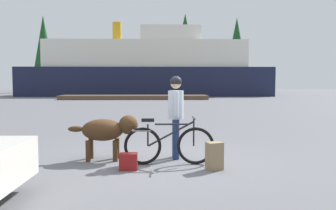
% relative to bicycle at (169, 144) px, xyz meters
% --- Properties ---
extents(ground_plane, '(160.00, 160.00, 0.00)m').
position_rel_bicycle_xyz_m(ground_plane, '(-0.23, 0.21, -0.39)').
color(ground_plane, slate).
extents(bicycle, '(1.74, 0.44, 0.91)m').
position_rel_bicycle_xyz_m(bicycle, '(0.00, 0.00, 0.00)').
color(bicycle, black).
rests_on(bicycle, ground_plane).
extents(person_cyclist, '(0.32, 0.53, 1.72)m').
position_rel_bicycle_xyz_m(person_cyclist, '(0.16, 0.55, 0.64)').
color(person_cyclist, navy).
rests_on(person_cyclist, ground_plane).
extents(dog, '(1.42, 0.52, 0.92)m').
position_rel_bicycle_xyz_m(dog, '(-1.23, 0.42, 0.23)').
color(dog, '#472D19').
rests_on(dog, ground_plane).
extents(backpack, '(0.33, 0.29, 0.50)m').
position_rel_bicycle_xyz_m(backpack, '(0.82, -0.41, -0.14)').
color(backpack, '#8C7251').
rests_on(backpack, ground_plane).
extents(handbag_pannier, '(0.32, 0.18, 0.31)m').
position_rel_bicycle_xyz_m(handbag_pannier, '(-0.74, -0.40, -0.24)').
color(handbag_pannier, maroon).
rests_on(handbag_pannier, ground_plane).
extents(dock_pier, '(14.05, 2.76, 0.40)m').
position_rel_bicycle_xyz_m(dock_pier, '(-2.70, 26.23, -0.19)').
color(dock_pier, brown).
rests_on(dock_pier, ground_plane).
extents(ferry_boat, '(29.95, 7.29, 9.03)m').
position_rel_bicycle_xyz_m(ferry_boat, '(-1.79, 35.76, 2.81)').
color(ferry_boat, '#191E38').
rests_on(ferry_boat, ground_plane).
extents(sailboat_moored, '(8.18, 2.29, 7.40)m').
position_rel_bicycle_xyz_m(sailboat_moored, '(1.82, 38.99, 0.09)').
color(sailboat_moored, silver).
rests_on(sailboat_moored, ground_plane).
extents(pine_tree_far_left, '(3.29, 3.29, 12.71)m').
position_rel_bicycle_xyz_m(pine_tree_far_left, '(-19.49, 50.29, 7.62)').
color(pine_tree_far_left, '#4C331E').
rests_on(pine_tree_far_left, ground_plane).
extents(pine_tree_center, '(4.20, 4.20, 12.62)m').
position_rel_bicycle_xyz_m(pine_tree_center, '(3.81, 48.04, 7.61)').
color(pine_tree_center, '#4C331E').
rests_on(pine_tree_center, ground_plane).
extents(pine_tree_far_right, '(3.49, 3.49, 12.00)m').
position_rel_bicycle_xyz_m(pine_tree_far_right, '(12.05, 47.79, 7.10)').
color(pine_tree_far_right, '#4C331E').
rests_on(pine_tree_far_right, ground_plane).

